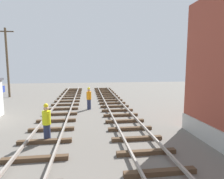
# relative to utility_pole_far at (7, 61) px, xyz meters

# --- Properties ---
(utility_pole_far) EXTENTS (1.80, 0.24, 7.89)m
(utility_pole_far) POSITION_rel_utility_pole_far_xyz_m (0.00, 0.00, 0.00)
(utility_pole_far) COLOR brown
(utility_pole_far) RESTS_ON ground
(track_worker_foreground) EXTENTS (0.40, 0.40, 1.87)m
(track_worker_foreground) POSITION_rel_utility_pole_far_xyz_m (9.17, -7.55, -3.20)
(track_worker_foreground) COLOR #262D4C
(track_worker_foreground) RESTS_ON ground
(track_worker_distant) EXTENTS (0.40, 0.40, 1.87)m
(track_worker_distant) POSITION_rel_utility_pole_far_xyz_m (7.07, -14.10, -3.20)
(track_worker_distant) COLOR #262D4C
(track_worker_distant) RESTS_ON ground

